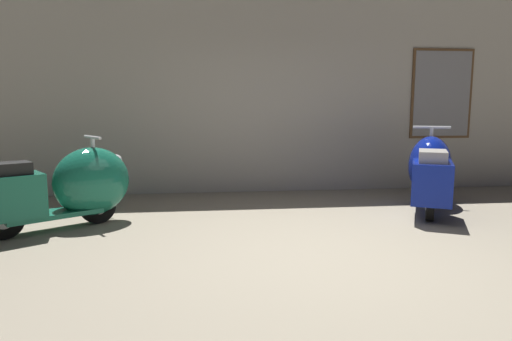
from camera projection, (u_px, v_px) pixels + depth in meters
The scene contains 4 objects.
ground_plane at pixel (318, 258), 3.96m from camera, with size 60.00×60.00×0.00m, color gray.
showroom_back_wall at pixel (268, 86), 7.02m from camera, with size 18.00×0.24×3.40m.
scooter_0 at pixel (68, 187), 4.89m from camera, with size 1.66×1.34×1.03m.
scooter_1 at pixel (430, 171), 5.87m from camera, with size 1.26×1.83×1.10m.
Camera 1 is at (-1.00, -3.72, 1.33)m, focal length 30.79 mm.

